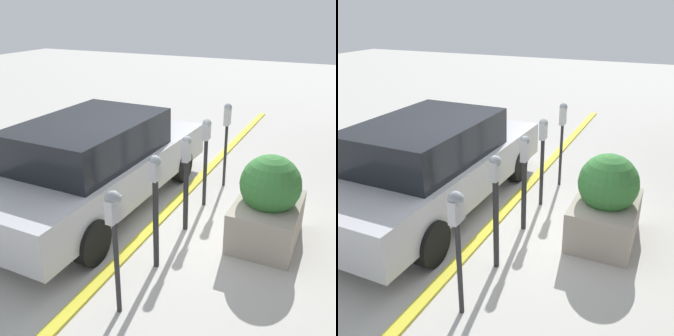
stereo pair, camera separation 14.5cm
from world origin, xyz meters
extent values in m
plane|color=beige|center=(0.00, 0.00, 0.00)|extent=(40.00, 40.00, 0.00)
cube|color=gold|center=(0.00, 0.08, 0.02)|extent=(14.70, 0.16, 0.04)
cylinder|color=#232326|center=(-1.89, -0.41, 0.58)|extent=(0.06, 0.06, 1.16)
cube|color=#B7B7BC|center=(-1.89, -0.41, 1.29)|extent=(0.19, 0.09, 0.26)
sphere|color=gray|center=(-1.89, -0.41, 1.42)|extent=(0.17, 0.17, 0.17)
cylinder|color=#232326|center=(-0.97, -0.41, 0.62)|extent=(0.07, 0.07, 1.25)
cube|color=#B7B7BC|center=(-0.97, -0.41, 1.37)|extent=(0.17, 0.09, 0.24)
sphere|color=gray|center=(-0.97, -0.41, 1.49)|extent=(0.14, 0.14, 0.14)
cylinder|color=#232326|center=(0.05, -0.39, 0.56)|extent=(0.08, 0.08, 1.12)
cube|color=#B7B7BC|center=(0.05, -0.39, 1.28)|extent=(0.15, 0.09, 0.31)
sphere|color=gray|center=(0.05, -0.39, 1.43)|extent=(0.13, 0.13, 0.13)
cylinder|color=#232326|center=(0.91, -0.37, 0.59)|extent=(0.06, 0.06, 1.18)
cube|color=#B7B7BC|center=(0.91, -0.37, 1.32)|extent=(0.17, 0.09, 0.27)
sphere|color=gray|center=(0.91, -0.37, 1.45)|extent=(0.14, 0.14, 0.14)
cylinder|color=#232326|center=(1.81, -0.44, 0.60)|extent=(0.05, 0.05, 1.20)
cube|color=#B7B7BC|center=(1.81, -0.44, 1.36)|extent=(0.17, 0.09, 0.32)
sphere|color=gray|center=(1.81, -0.44, 1.52)|extent=(0.14, 0.14, 0.14)
cube|color=#A39989|center=(0.28, -1.56, 0.31)|extent=(1.26, 0.89, 0.61)
sphere|color=#387A38|center=(0.28, -1.56, 0.89)|extent=(0.85, 0.85, 0.85)
cube|color=#B7B7BC|center=(0.21, 1.25, 0.62)|extent=(4.77, 1.94, 0.62)
cube|color=black|center=(0.02, 1.25, 1.24)|extent=(2.49, 1.68, 0.61)
cylinder|color=black|center=(1.68, 0.39, 0.32)|extent=(0.63, 0.22, 0.63)
cylinder|color=black|center=(1.68, 2.11, 0.32)|extent=(0.63, 0.22, 0.63)
cylinder|color=black|center=(-1.26, 0.39, 0.32)|extent=(0.63, 0.22, 0.63)
camera|label=1|loc=(-4.79, -2.40, 3.20)|focal=42.00mm
camera|label=2|loc=(-4.85, -2.26, 3.20)|focal=42.00mm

